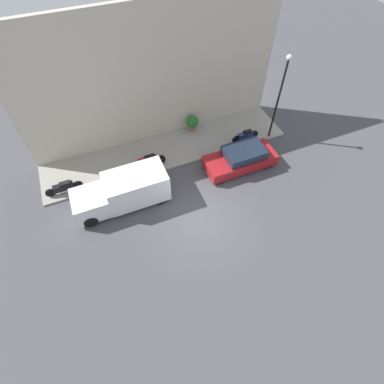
% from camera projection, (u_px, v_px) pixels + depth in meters
% --- Properties ---
extents(ground_plane, '(60.00, 60.00, 0.00)m').
position_uv_depth(ground_plane, '(202.00, 218.00, 15.67)').
color(ground_plane, '#47474C').
extents(sidewalk, '(3.13, 15.19, 0.12)m').
position_uv_depth(sidewalk, '(167.00, 150.00, 18.74)').
color(sidewalk, gray).
rests_on(sidewalk, ground_plane).
extents(building_facade, '(0.30, 15.19, 7.99)m').
position_uv_depth(building_facade, '(152.00, 78.00, 16.62)').
color(building_facade, beige).
rests_on(building_facade, ground_plane).
extents(parked_car, '(1.77, 4.20, 1.32)m').
position_uv_depth(parked_car, '(241.00, 158.00, 17.47)').
color(parked_car, maroon).
rests_on(parked_car, ground_plane).
extents(delivery_van, '(1.81, 4.91, 1.85)m').
position_uv_depth(delivery_van, '(123.00, 191.00, 15.57)').
color(delivery_van, white).
rests_on(delivery_van, ground_plane).
extents(motorcycle_red, '(0.30, 2.15, 0.86)m').
position_uv_depth(motorcycle_red, '(148.00, 161.00, 17.39)').
color(motorcycle_red, '#B21E1E').
rests_on(motorcycle_red, sidewalk).
extents(motorcycle_black, '(0.30, 2.00, 0.72)m').
position_uv_depth(motorcycle_black, '(64.00, 187.00, 16.29)').
color(motorcycle_black, black).
rests_on(motorcycle_black, sidewalk).
extents(motorcycle_blue, '(0.30, 1.81, 0.78)m').
position_uv_depth(motorcycle_blue, '(245.00, 136.00, 18.82)').
color(motorcycle_blue, navy).
rests_on(motorcycle_blue, sidewalk).
extents(streetlamp, '(0.30, 0.30, 5.40)m').
position_uv_depth(streetlamp, '(280.00, 91.00, 16.89)').
color(streetlamp, black).
rests_on(streetlamp, sidewalk).
extents(potted_plant, '(0.79, 0.79, 1.09)m').
position_uv_depth(potted_plant, '(192.00, 122.00, 19.32)').
color(potted_plant, brown).
rests_on(potted_plant, sidewalk).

